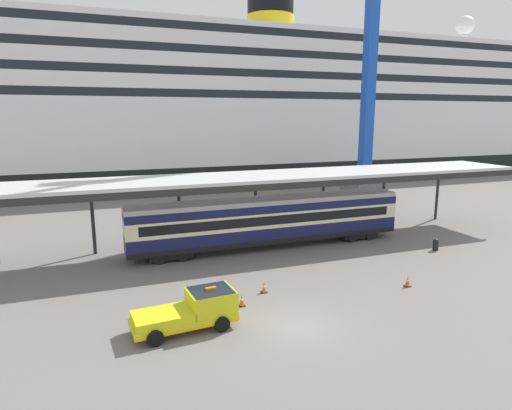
# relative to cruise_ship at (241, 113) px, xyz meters

# --- Properties ---
(ground_plane) EXTENTS (400.00, 400.00, 0.00)m
(ground_plane) POSITION_rel_cruise_ship_xyz_m (-15.18, -54.94, -11.11)
(ground_plane) COLOR slate
(cruise_ship) EXTENTS (173.44, 28.95, 32.38)m
(cruise_ship) POSITION_rel_cruise_ship_xyz_m (0.00, 0.00, 0.00)
(cruise_ship) COLOR black
(cruise_ship) RESTS_ON ground
(platform_canopy) EXTENTS (46.85, 6.05, 5.95)m
(platform_canopy) POSITION_rel_cruise_ship_xyz_m (-11.49, -41.25, -5.43)
(platform_canopy) COLOR silver
(platform_canopy) RESTS_ON ground
(train_carriage) EXTENTS (22.64, 2.81, 4.11)m
(train_carriage) POSITION_rel_cruise_ship_xyz_m (-11.49, -41.69, -8.80)
(train_carriage) COLOR black
(train_carriage) RESTS_ON ground
(service_truck) EXTENTS (5.34, 2.56, 2.02)m
(service_truck) POSITION_rel_cruise_ship_xyz_m (-20.22, -53.16, -10.12)
(service_truck) COLOR yellow
(service_truck) RESTS_ON ground
(traffic_cone_near) EXTENTS (0.36, 0.36, 0.71)m
(traffic_cone_near) POSITION_rel_cruise_ship_xyz_m (-6.39, -52.52, -10.76)
(traffic_cone_near) COLOR black
(traffic_cone_near) RESTS_ON ground
(traffic_cone_mid) EXTENTS (0.36, 0.36, 0.69)m
(traffic_cone_mid) POSITION_rel_cruise_ship_xyz_m (-17.12, -51.58, -10.77)
(traffic_cone_mid) COLOR black
(traffic_cone_mid) RESTS_ON ground
(traffic_cone_far) EXTENTS (0.36, 0.36, 0.67)m
(traffic_cone_far) POSITION_rel_cruise_ship_xyz_m (-15.24, -50.23, -10.78)
(traffic_cone_far) COLOR black
(traffic_cone_far) RESTS_ON ground
(dockside_crane) EXTENTS (11.52, 4.40, 60.37)m
(dockside_crane) POSITION_rel_cruise_ship_xyz_m (8.26, -26.35, 8.50)
(dockside_crane) COLOR #595960
(dockside_crane) RESTS_ON ground
(quay_bollard) EXTENTS (0.48, 0.48, 0.96)m
(quay_bollard) POSITION_rel_cruise_ship_xyz_m (0.76, -47.14, -10.60)
(quay_bollard) COLOR black
(quay_bollard) RESTS_ON ground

